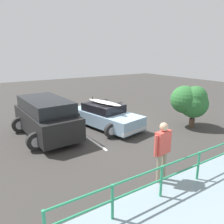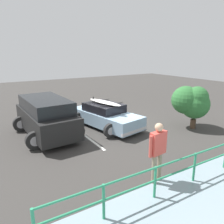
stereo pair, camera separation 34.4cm
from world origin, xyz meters
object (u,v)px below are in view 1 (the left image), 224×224
suv_car (46,117)px  bush_near_left (191,101)px  sedan_car (105,116)px  person_bystander (163,147)px

suv_car → bush_near_left: (-6.60, 2.79, 0.47)m
suv_car → sedan_car: bearing=171.9°
bush_near_left → suv_car: bearing=-22.9°
suv_car → bush_near_left: size_ratio=2.05×
person_bystander → bush_near_left: (-4.88, -2.79, 0.28)m
sedan_car → bush_near_left: (-3.67, 2.37, 0.78)m
sedan_car → bush_near_left: size_ratio=1.98×
sedan_car → bush_near_left: bush_near_left is taller
sedan_car → person_bystander: (1.21, 5.16, 0.51)m
person_bystander → bush_near_left: size_ratio=0.85×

